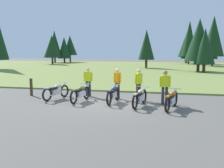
% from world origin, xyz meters
% --- Properties ---
extents(ground_plane, '(140.00, 140.00, 0.00)m').
position_xyz_m(ground_plane, '(0.00, 0.00, 0.00)').
color(ground_plane, '#605B54').
extents(grass_moorland, '(80.00, 44.00, 0.10)m').
position_xyz_m(grass_moorland, '(0.00, 25.46, 0.05)').
color(grass_moorland, olive).
rests_on(grass_moorland, ground).
extents(forest_treeline, '(44.36, 30.07, 8.77)m').
position_xyz_m(forest_treeline, '(-2.99, 33.43, 4.26)').
color(forest_treeline, '#47331E').
rests_on(forest_treeline, ground).
extents(motorcycle_silver, '(0.81, 2.04, 0.88)m').
position_xyz_m(motorcycle_silver, '(-3.08, 0.47, 0.44)').
color(motorcycle_silver, black).
rests_on(motorcycle_silver, ground).
extents(motorcycle_olive, '(0.62, 2.09, 0.88)m').
position_xyz_m(motorcycle_olive, '(-1.57, 0.14, 0.44)').
color(motorcycle_olive, black).
rests_on(motorcycle_olive, ground).
extents(motorcycle_navy, '(0.62, 2.10, 0.88)m').
position_xyz_m(motorcycle_navy, '(0.15, 0.23, 0.44)').
color(motorcycle_navy, black).
rests_on(motorcycle_navy, ground).
extents(motorcycle_cream, '(0.68, 2.08, 0.88)m').
position_xyz_m(motorcycle_cream, '(1.56, -0.34, 0.44)').
color(motorcycle_cream, black).
rests_on(motorcycle_cream, ground).
extents(motorcycle_orange, '(0.77, 2.06, 0.88)m').
position_xyz_m(motorcycle_orange, '(3.02, -0.59, 0.44)').
color(motorcycle_orange, black).
rests_on(motorcycle_orange, ground).
extents(rider_in_hivis_vest, '(0.39, 0.46, 1.67)m').
position_xyz_m(rider_in_hivis_vest, '(1.32, 1.16, 0.95)').
color(rider_in_hivis_vest, '#4C4233').
rests_on(rider_in_hivis_vest, ground).
extents(rider_with_back_turned, '(0.55, 0.24, 1.67)m').
position_xyz_m(rider_with_back_turned, '(-1.65, 1.68, 0.95)').
color(rider_with_back_turned, '#2D2D38').
rests_on(rider_with_back_turned, ground).
extents(rider_near_row_end, '(0.46, 0.39, 1.67)m').
position_xyz_m(rider_near_row_end, '(0.14, 1.34, 0.95)').
color(rider_near_row_end, '#2D2D38').
rests_on(rider_near_row_end, ground).
extents(rider_checking_bike, '(0.54, 0.30, 1.67)m').
position_xyz_m(rider_checking_bike, '(2.70, 0.33, 0.95)').
color(rider_checking_bike, '#2D2D38').
rests_on(rider_checking_bike, ground).
extents(trail_marker_post, '(0.12, 0.12, 1.01)m').
position_xyz_m(trail_marker_post, '(-4.98, 1.14, 0.51)').
color(trail_marker_post, '#47331E').
rests_on(trail_marker_post, ground).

